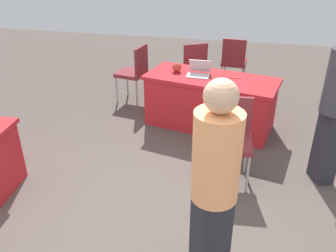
# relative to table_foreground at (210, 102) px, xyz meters

# --- Properties ---
(ground_plane) EXTENTS (14.40, 14.40, 0.00)m
(ground_plane) POSITION_rel_table_foreground_xyz_m (0.37, 2.06, -0.39)
(ground_plane) COLOR #4C423D
(table_foreground) EXTENTS (1.99, 1.16, 0.77)m
(table_foreground) POSITION_rel_table_foreground_xyz_m (0.00, 0.00, 0.00)
(table_foreground) COLOR #AD1E23
(table_foreground) RESTS_ON ground
(chair_near_front) EXTENTS (0.51, 0.51, 0.97)m
(chair_near_front) POSITION_rel_table_foreground_xyz_m (1.35, -0.64, 0.18)
(chair_near_front) COLOR #9E9993
(chair_near_front) RESTS_ON ground
(chair_tucked_left) EXTENTS (0.47, 0.47, 0.94)m
(chair_tucked_left) POSITION_rel_table_foreground_xyz_m (-0.23, -1.67, 0.15)
(chair_tucked_left) COLOR #9E9993
(chair_tucked_left) RESTS_ON ground
(chair_tucked_right) EXTENTS (0.48, 0.48, 0.98)m
(chair_tucked_right) POSITION_rel_table_foreground_xyz_m (-0.39, 1.27, 0.18)
(chair_tucked_right) COLOR #9E9993
(chair_tucked_right) RESTS_ON ground
(chair_aisle) EXTENTS (0.60, 0.60, 0.96)m
(chair_aisle) POSITION_rel_table_foreground_xyz_m (0.45, -1.12, 0.17)
(chair_aisle) COLOR #9E9993
(chair_aisle) RESTS_ON ground
(person_presenter) EXTENTS (0.48, 0.48, 1.76)m
(person_presenter) POSITION_rel_table_foreground_xyz_m (-0.33, 2.75, 0.60)
(person_presenter) COLOR #26262D
(person_presenter) RESTS_ON ground
(laptop_silver) EXTENTS (0.32, 0.30, 0.21)m
(laptop_silver) POSITION_rel_table_foreground_xyz_m (0.19, -0.04, 0.42)
(laptop_silver) COLOR silver
(laptop_silver) RESTS_ON table_foreground
(yarn_ball) EXTENTS (0.14, 0.14, 0.14)m
(yarn_ball) POSITION_rel_table_foreground_xyz_m (0.53, -0.13, 0.45)
(yarn_ball) COLOR #B2382D
(yarn_ball) RESTS_ON table_foreground
(scissors_red) EXTENTS (0.18, 0.06, 0.01)m
(scissors_red) POSITION_rel_table_foreground_xyz_m (-0.33, -0.04, 0.39)
(scissors_red) COLOR red
(scissors_red) RESTS_ON table_foreground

